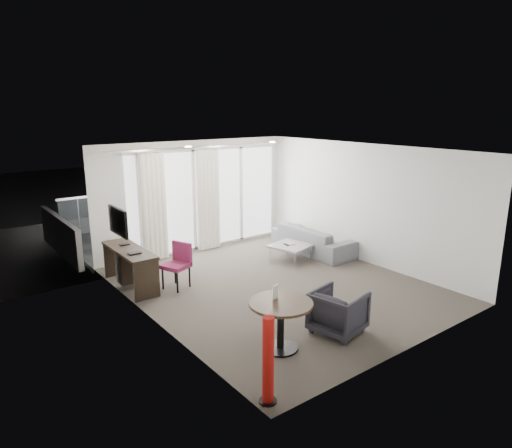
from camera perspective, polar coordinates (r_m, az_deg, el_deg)
floor at (r=8.88m, az=2.35°, el=-7.66°), size 5.00×6.00×0.00m
ceiling at (r=8.27m, az=2.53°, el=9.29°), size 5.00×6.00×0.00m
wall_left at (r=7.21m, az=-13.13°, el=-2.36°), size 0.00×6.00×2.60m
wall_right at (r=10.22m, az=13.36°, el=2.51°), size 0.00×6.00×2.60m
wall_front at (r=6.54m, az=19.38°, el=-4.54°), size 5.00×0.00×2.60m
window_panel at (r=11.07m, az=-6.20°, el=3.18°), size 4.00×0.02×2.38m
window_frame at (r=11.05m, az=-6.16°, el=3.16°), size 4.10×0.06×2.44m
curtain_left at (r=10.27m, az=-12.68°, el=2.04°), size 0.60×0.20×2.38m
curtain_right at (r=10.90m, az=-5.98°, el=3.01°), size 0.60×0.20×2.38m
curtain_track at (r=10.60m, az=-7.33°, el=9.48°), size 4.80×0.04×0.04m
downlight_a at (r=9.09m, az=-8.47°, el=9.54°), size 0.12×0.12×0.02m
downlight_b at (r=10.26m, az=2.03°, el=10.22°), size 0.12×0.12×0.02m
desk at (r=9.02m, az=-15.45°, el=-5.31°), size 0.50×1.60×0.75m
tv at (r=8.52m, az=-16.87°, el=0.30°), size 0.05×0.80×0.50m
desk_chair at (r=8.73m, az=-10.00°, el=-5.24°), size 0.60×0.59×0.87m
round_table at (r=6.56m, az=3.09°, el=-12.58°), size 1.10×1.10×0.72m
menu_card at (r=6.51m, az=2.44°, el=-9.27°), size 0.11×0.05×0.20m
red_lamp at (r=5.41m, az=1.54°, el=-16.68°), size 0.28×0.28×1.08m
tub_armchair at (r=7.12m, az=10.25°, el=-10.74°), size 0.86×0.85×0.67m
coffee_table at (r=10.26m, az=4.36°, el=-3.57°), size 0.97×0.97×0.36m
remote at (r=10.19m, az=3.81°, el=-2.62°), size 0.08×0.18×0.02m
magazine at (r=10.31m, az=4.15°, el=-2.42°), size 0.31×0.35×0.02m
sofa at (r=10.87m, az=7.10°, el=-1.88°), size 0.83×2.12×0.62m
terrace_slab at (r=12.65m, az=-9.58°, el=-1.40°), size 5.60×3.00×0.12m
rattan_chair_a at (r=13.13m, az=-6.02°, el=1.42°), size 0.70×0.70×0.82m
rattan_chair_b at (r=13.04m, az=-5.04°, el=1.20°), size 0.62×0.62×0.75m
rattan_table at (r=12.83m, az=-6.18°, el=0.51°), size 0.74×0.74×0.56m
balustrade at (r=13.79m, az=-12.47°, el=2.17°), size 5.50×0.06×1.05m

